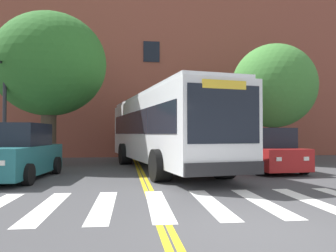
{
  "coord_description": "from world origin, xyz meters",
  "views": [
    {
      "loc": [
        -2.12,
        -5.12,
        1.56
      ],
      "look_at": [
        -0.31,
        8.3,
        1.88
      ],
      "focal_mm": 35.0,
      "sensor_mm": 36.0,
      "label": 1
    }
  ],
  "objects_px": {
    "car_teal_near_lane": "(16,154)",
    "car_black_behind_bus": "(159,143)",
    "street_tree_curbside_small": "(49,65)",
    "city_bus": "(162,128)",
    "car_red_far_lane": "(266,152)",
    "street_tree_curbside_large": "(274,86)"
  },
  "relations": [
    {
      "from": "car_red_far_lane",
      "to": "car_black_behind_bus",
      "type": "bearing_deg",
      "value": 104.11
    },
    {
      "from": "city_bus",
      "to": "street_tree_curbside_large",
      "type": "bearing_deg",
      "value": 22.81
    },
    {
      "from": "city_bus",
      "to": "street_tree_curbside_small",
      "type": "relative_size",
      "value": 1.56
    },
    {
      "from": "car_teal_near_lane",
      "to": "car_black_behind_bus",
      "type": "distance_m",
      "value": 14.89
    },
    {
      "from": "car_red_far_lane",
      "to": "car_teal_near_lane",
      "type": "bearing_deg",
      "value": -174.13
    },
    {
      "from": "city_bus",
      "to": "street_tree_curbside_large",
      "type": "relative_size",
      "value": 1.87
    },
    {
      "from": "city_bus",
      "to": "car_teal_near_lane",
      "type": "distance_m",
      "value": 5.99
    },
    {
      "from": "car_teal_near_lane",
      "to": "street_tree_curbside_large",
      "type": "height_order",
      "value": "street_tree_curbside_large"
    },
    {
      "from": "city_bus",
      "to": "car_teal_near_lane",
      "type": "bearing_deg",
      "value": -155.08
    },
    {
      "from": "car_teal_near_lane",
      "to": "car_black_behind_bus",
      "type": "height_order",
      "value": "car_teal_near_lane"
    },
    {
      "from": "city_bus",
      "to": "street_tree_curbside_large",
      "type": "distance_m",
      "value": 7.5
    },
    {
      "from": "car_red_far_lane",
      "to": "street_tree_curbside_small",
      "type": "distance_m",
      "value": 10.89
    },
    {
      "from": "car_black_behind_bus",
      "to": "street_tree_curbside_small",
      "type": "distance_m",
      "value": 11.64
    },
    {
      "from": "street_tree_curbside_large",
      "to": "car_red_far_lane",
      "type": "bearing_deg",
      "value": -119.29
    },
    {
      "from": "car_black_behind_bus",
      "to": "street_tree_curbside_large",
      "type": "relative_size",
      "value": 0.67
    },
    {
      "from": "car_red_far_lane",
      "to": "car_black_behind_bus",
      "type": "relative_size",
      "value": 0.9
    },
    {
      "from": "city_bus",
      "to": "car_red_far_lane",
      "type": "relative_size",
      "value": 3.12
    },
    {
      "from": "car_red_far_lane",
      "to": "car_black_behind_bus",
      "type": "distance_m",
      "value": 12.86
    },
    {
      "from": "city_bus",
      "to": "car_teal_near_lane",
      "type": "height_order",
      "value": "city_bus"
    },
    {
      "from": "car_teal_near_lane",
      "to": "street_tree_curbside_small",
      "type": "xyz_separation_m",
      "value": [
        0.07,
        4.56,
        4.01
      ]
    },
    {
      "from": "car_teal_near_lane",
      "to": "street_tree_curbside_small",
      "type": "distance_m",
      "value": 6.07
    },
    {
      "from": "car_teal_near_lane",
      "to": "car_black_behind_bus",
      "type": "bearing_deg",
      "value": 64.6
    }
  ]
}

